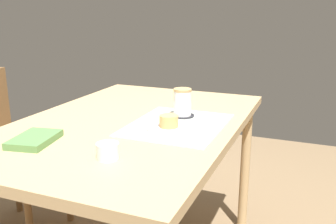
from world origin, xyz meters
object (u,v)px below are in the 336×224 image
(coffee_mug, at_px, (183,102))
(sugar_bowl, at_px, (108,151))
(pastry, at_px, (169,121))
(wooden_chair, at_px, (4,148))
(dining_table, at_px, (131,138))
(pastry_plate, at_px, (169,128))
(small_book, at_px, (35,139))

(coffee_mug, bearing_deg, sugar_bowl, 174.08)
(pastry, distance_m, sugar_bowl, 0.33)
(pastry, relative_size, sugar_bowl, 1.01)
(coffee_mug, bearing_deg, wooden_chair, 92.31)
(dining_table, distance_m, pastry_plate, 0.22)
(dining_table, distance_m, pastry, 0.24)
(pastry, height_order, sugar_bowl, pastry)
(wooden_chair, distance_m, small_book, 0.82)
(sugar_bowl, bearing_deg, pastry, -12.50)
(pastry_plate, distance_m, pastry, 0.03)
(wooden_chair, xyz_separation_m, small_book, (-0.45, -0.63, 0.28))
(pastry_plate, bearing_deg, coffee_mug, 5.01)
(dining_table, xyz_separation_m, wooden_chair, (0.09, 0.81, -0.20))
(sugar_bowl, height_order, small_book, sugar_bowl)
(sugar_bowl, bearing_deg, wooden_chair, 62.96)
(pastry_plate, relative_size, sugar_bowl, 2.34)
(wooden_chair, relative_size, coffee_mug, 7.81)
(pastry_plate, bearing_deg, dining_table, 71.49)
(dining_table, bearing_deg, sugar_bowl, -162.09)
(dining_table, xyz_separation_m, pastry_plate, (-0.07, -0.20, 0.09))
(wooden_chair, height_order, pastry, wooden_chair)
(wooden_chair, distance_m, pastry, 1.06)
(small_book, bearing_deg, pastry, -62.81)
(dining_table, xyz_separation_m, pastry, (-0.07, -0.20, 0.11))
(dining_table, bearing_deg, pastry_plate, -108.51)
(pastry, bearing_deg, small_book, 127.77)
(wooden_chair, bearing_deg, dining_table, 78.26)
(wooden_chair, bearing_deg, coffee_mug, 87.05)
(small_book, bearing_deg, wooden_chair, 43.86)
(coffee_mug, distance_m, sugar_bowl, 0.52)
(dining_table, height_order, coffee_mug, coffee_mug)
(wooden_chair, xyz_separation_m, pastry, (-0.16, -1.00, 0.31))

